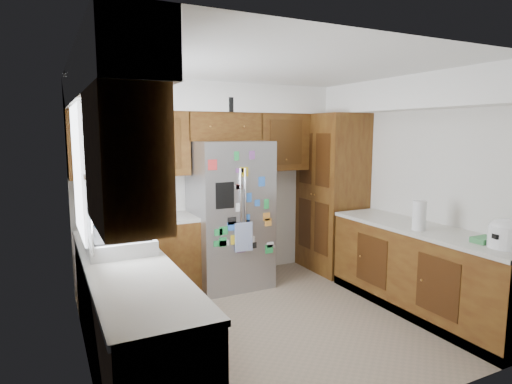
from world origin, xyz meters
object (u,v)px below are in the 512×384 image
pantry (332,193)px  paper_towel (419,215)px  fridge (230,214)px  rice_cooker (506,233)px

pantry → paper_towel: pantry is taller
pantry → fridge: size_ratio=1.19×
pantry → fridge: bearing=177.9°
pantry → paper_towel: 1.68m
rice_cooker → fridge: bearing=120.5°
rice_cooker → paper_towel: bearing=100.0°
fridge → rice_cooker: (1.50, -2.55, 0.15)m
fridge → paper_towel: (1.35, -1.73, 0.17)m
fridge → pantry: bearing=-2.1°
fridge → paper_towel: fridge is taller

